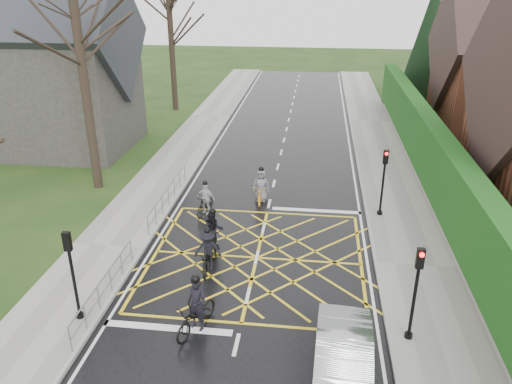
% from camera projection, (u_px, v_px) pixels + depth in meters
% --- Properties ---
extents(ground, '(120.00, 120.00, 0.00)m').
position_uv_depth(ground, '(257.00, 258.00, 19.41)').
color(ground, black).
rests_on(ground, ground).
extents(road, '(9.00, 80.00, 0.01)m').
position_uv_depth(road, '(257.00, 258.00, 19.40)').
color(road, black).
rests_on(road, ground).
extents(sidewalk_right, '(3.00, 80.00, 0.15)m').
position_uv_depth(sidewalk_right, '(415.00, 266.00, 18.70)').
color(sidewalk_right, gray).
rests_on(sidewalk_right, ground).
extents(sidewalk_left, '(3.00, 80.00, 0.15)m').
position_uv_depth(sidewalk_left, '(109.00, 247.00, 20.05)').
color(sidewalk_left, gray).
rests_on(sidewalk_left, ground).
extents(stone_wall, '(0.50, 38.00, 0.70)m').
position_uv_depth(stone_wall, '(432.00, 197.00, 23.85)').
color(stone_wall, slate).
rests_on(stone_wall, ground).
extents(hedge, '(0.90, 38.00, 2.80)m').
position_uv_depth(hedge, '(438.00, 162.00, 23.14)').
color(hedge, '#113C10').
rests_on(hedge, stone_wall).
extents(conifer, '(4.60, 4.60, 10.00)m').
position_uv_depth(conifer, '(430.00, 43.00, 39.80)').
color(conifer, black).
rests_on(conifer, ground).
extents(church, '(8.80, 7.80, 11.00)m').
position_uv_depth(church, '(57.00, 68.00, 29.83)').
color(church, '#2D2B28').
rests_on(church, ground).
extents(tree_near, '(9.24, 9.24, 11.44)m').
position_uv_depth(tree_near, '(77.00, 27.00, 22.67)').
color(tree_near, black).
rests_on(tree_near, ground).
extents(tree_mid, '(10.08, 10.08, 12.48)m').
position_uv_depth(tree_mid, '(119.00, 1.00, 29.76)').
color(tree_mid, black).
rests_on(tree_mid, ground).
extents(tree_far, '(8.40, 8.40, 10.40)m').
position_uv_depth(tree_far, '(170.00, 16.00, 37.53)').
color(tree_far, black).
rests_on(tree_far, ground).
extents(railing_south, '(0.05, 5.04, 1.03)m').
position_uv_depth(railing_south, '(104.00, 284.00, 16.43)').
color(railing_south, slate).
rests_on(railing_south, ground).
extents(railing_north, '(0.05, 6.04, 1.03)m').
position_uv_depth(railing_north, '(168.00, 192.00, 23.24)').
color(railing_north, slate).
rests_on(railing_north, ground).
extents(traffic_light_ne, '(0.24, 0.31, 3.21)m').
position_uv_depth(traffic_light_ne, '(383.00, 183.00, 21.97)').
color(traffic_light_ne, black).
rests_on(traffic_light_ne, ground).
extents(traffic_light_se, '(0.24, 0.31, 3.21)m').
position_uv_depth(traffic_light_se, '(415.00, 295.00, 14.35)').
color(traffic_light_se, black).
rests_on(traffic_light_se, ground).
extents(traffic_light_sw, '(0.24, 0.31, 3.21)m').
position_uv_depth(traffic_light_sw, '(73.00, 277.00, 15.23)').
color(traffic_light_sw, black).
rests_on(traffic_light_sw, ground).
extents(cyclist_rear, '(1.38, 2.12, 1.95)m').
position_uv_depth(cyclist_rear, '(197.00, 313.00, 15.26)').
color(cyclist_rear, black).
rests_on(cyclist_rear, ground).
extents(cyclist_back, '(1.06, 1.87, 1.81)m').
position_uv_depth(cyclist_back, '(213.00, 235.00, 19.71)').
color(cyclist_back, black).
rests_on(cyclist_back, ground).
extents(cyclist_mid, '(1.06, 1.81, 1.73)m').
position_uv_depth(cyclist_mid, '(208.00, 255.00, 18.41)').
color(cyclist_mid, black).
rests_on(cyclist_mid, ground).
extents(cyclist_front, '(0.93, 1.68, 1.62)m').
position_uv_depth(cyclist_front, '(205.00, 202.00, 22.72)').
color(cyclist_front, black).
rests_on(cyclist_front, ground).
extents(cyclist_lead, '(0.80, 1.83, 1.77)m').
position_uv_depth(cyclist_lead, '(261.00, 190.00, 23.95)').
color(cyclist_lead, orange).
rests_on(cyclist_lead, ground).
extents(car, '(1.70, 4.39, 1.43)m').
position_uv_depth(car, '(343.00, 363.00, 13.18)').
color(car, '#A3A6AA').
rests_on(car, ground).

